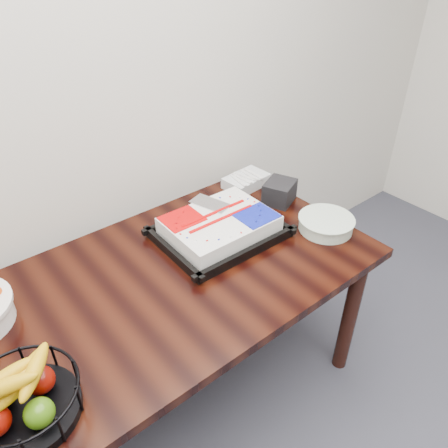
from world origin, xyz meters
TOP-DOWN VIEW (x-y plane):
  - table at (0.00, 2.00)m, footprint 1.80×0.90m
  - cake_tray at (0.40, 2.08)m, footprint 0.50×0.40m
  - fruit_basket at (-0.52, 1.77)m, footprint 0.31×0.31m
  - plate_stack at (0.79, 1.82)m, footprint 0.24×0.24m
  - fork_bag at (0.78, 2.33)m, footprint 0.23×0.16m
  - napkin_box at (0.80, 2.12)m, footprint 0.18×0.17m

SIDE VIEW (x-z plane):
  - table at x=0.00m, z-range 0.29..1.04m
  - plate_stack at x=0.79m, z-range 0.75..0.81m
  - fork_bag at x=0.78m, z-range 0.75..0.81m
  - cake_tray at x=0.40m, z-range 0.75..0.85m
  - napkin_box at x=0.80m, z-range 0.75..0.85m
  - fruit_basket at x=-0.52m, z-range 0.74..0.90m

